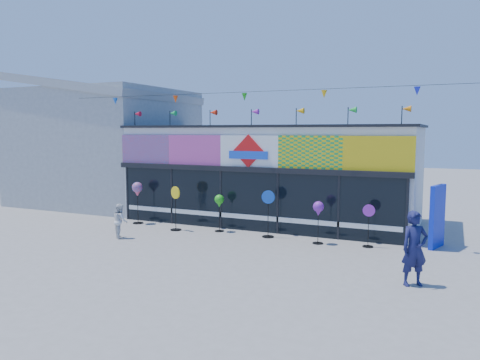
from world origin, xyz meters
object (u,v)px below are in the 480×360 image
Objects in this scene: spinner_3 at (268,213)px; child at (120,221)px; spinner_1 at (176,207)px; adult_man at (415,249)px; spinner_2 at (219,202)px; spinner_0 at (137,190)px; spinner_4 at (318,210)px; spinner_5 at (368,225)px; blue_sign at (437,216)px.

spinner_3 reaches higher than child.
adult_man reaches higher than spinner_1.
spinner_2 is 1.15× the size of child.
spinner_1 is at bearing -174.18° from spinner_3.
spinner_0 is at bearing 178.94° from spinner_3.
spinner_1 is 1.17× the size of spinner_4.
spinner_1 is 7.30m from spinner_5.
adult_man is (8.99, -3.12, 0.03)m from spinner_1.
blue_sign is 1.42× the size of spinner_4.
spinner_5 is at bearing -140.04° from blue_sign.
blue_sign is at bearing 7.75° from spinner_1.
spinner_0 is 1.22× the size of spinner_2.
blue_sign is 10.98m from child.
child is (-6.76, -2.11, -0.55)m from spinner_4.
blue_sign is 4.41m from adult_man.
spinner_3 is 1.17× the size of spinner_4.
spinner_3 is (3.72, 0.38, -0.00)m from spinner_1.
adult_man is at bearing -77.56° from blue_sign.
adult_man is at bearing -17.92° from spinner_0.
adult_man reaches higher than spinner_4.
adult_man reaches higher than spinner_0.
spinner_1 reaches higher than spinner_5.
spinner_1 is 1.75m from spinner_2.
spinner_5 is (9.46, -0.08, -0.64)m from spinner_0.
blue_sign is at bearing 5.67° from spinner_2.
spinner_3 is 3.58m from spinner_5.
blue_sign reaches higher than child.
adult_man reaches higher than spinner_3.
adult_man is at bearing -33.59° from spinner_3.
spinner_3 is (5.89, -0.11, -0.49)m from spinner_0.
adult_man is (1.70, -3.53, 0.18)m from spinner_5.
spinner_1 is 1.20× the size of spinner_2.
blue_sign is at bearing 9.01° from spinner_3.
spinner_2 is at bearing 178.98° from spinner_5.
spinner_3 is (-5.65, -0.90, -0.14)m from blue_sign.
spinner_1 is 3.74m from spinner_3.
spinner_3 reaches higher than spinner_5.
spinner_1 is 1.00× the size of spinner_3.
adult_man reaches higher than spinner_2.
child is at bearing -145.63° from blue_sign.
spinner_2 is at bearing 17.12° from spinner_1.
spinner_1 is 1.38× the size of child.
spinner_4 is 4.70m from adult_man.
spinner_1 is 1.20× the size of spinner_5.
spinner_5 is (-2.07, -0.87, -0.29)m from blue_sign.
spinner_4 is (5.64, 0.16, 0.27)m from spinner_1.
spinner_1 reaches higher than spinner_3.
child is at bearing -138.49° from spinner_2.
child is (1.05, -2.43, -0.77)m from spinner_0.
spinner_2 is at bearing 175.03° from spinner_4.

